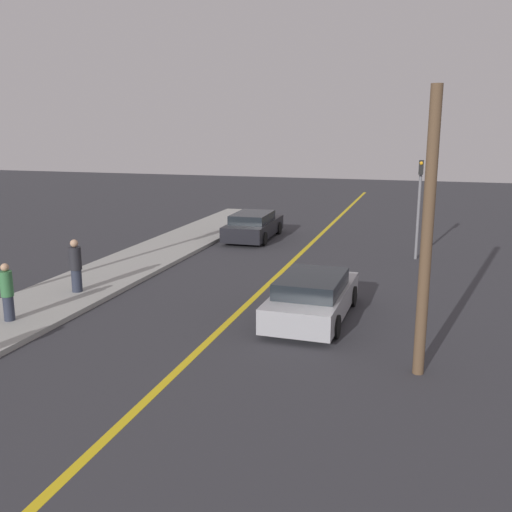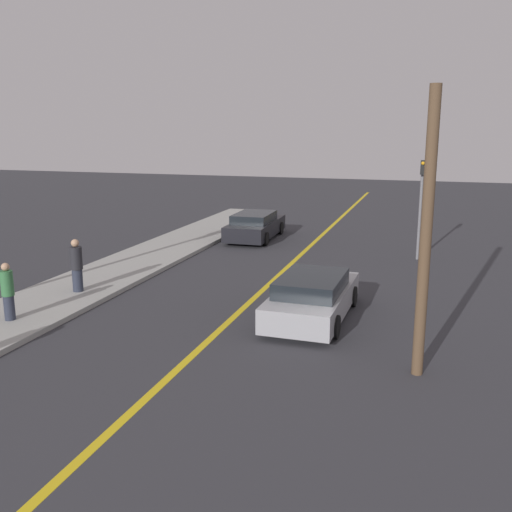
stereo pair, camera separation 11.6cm
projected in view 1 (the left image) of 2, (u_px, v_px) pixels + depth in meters
road_center_line at (263, 289)px, 18.78m from camera, size 0.20×60.00×0.01m
sidewalk_left at (100, 279)px, 19.78m from camera, size 2.98×34.69×0.15m
car_ahead_center at (313, 297)px, 15.83m from camera, size 2.06×4.54×1.27m
car_far_distant at (253, 226)px, 27.18m from camera, size 2.06×4.70×1.27m
pedestrian_far_standing at (7, 292)px, 15.15m from camera, size 0.33×0.33×1.57m
pedestrian_by_sign at (76, 266)px, 17.82m from camera, size 0.38×0.38×1.68m
traffic_light at (419, 199)px, 22.53m from camera, size 0.18×0.40×3.97m
utility_pole at (427, 236)px, 11.71m from camera, size 0.24×0.24×6.05m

